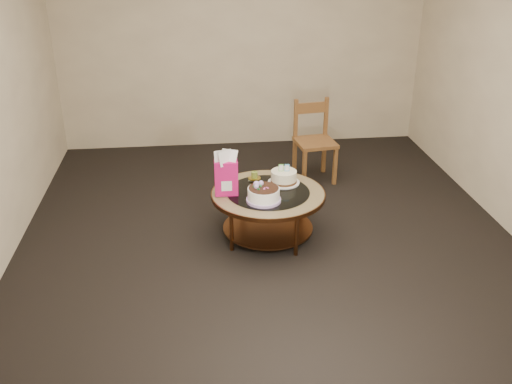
{
  "coord_description": "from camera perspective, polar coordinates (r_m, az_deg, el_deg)",
  "views": [
    {
      "loc": [
        -0.62,
        -4.54,
        2.62
      ],
      "look_at": [
        -0.11,
        0.02,
        0.45
      ],
      "focal_mm": 40.0,
      "sensor_mm": 36.0,
      "label": 1
    }
  ],
  "objects": [
    {
      "name": "decorated_cake",
      "position": [
        4.87,
        0.75,
        -0.3
      ],
      "size": [
        0.3,
        0.3,
        0.17
      ],
      "rotation": [
        0.0,
        0.0,
        -0.0
      ],
      "color": "#B795D2",
      "rests_on": "coffee_table"
    },
    {
      "name": "pillar_candle",
      "position": [
        5.29,
        -0.16,
        1.52
      ],
      "size": [
        0.13,
        0.13,
        0.09
      ],
      "rotation": [
        0.0,
        0.0,
        -0.35
      ],
      "color": "#CFB655",
      "rests_on": "coffee_table"
    },
    {
      "name": "room_walls",
      "position": [
        4.7,
        1.35,
        12.07
      ],
      "size": [
        4.52,
        5.02,
        2.61
      ],
      "color": "beige",
      "rests_on": "ground"
    },
    {
      "name": "gift_bag",
      "position": [
        4.94,
        -3.01,
        1.89
      ],
      "size": [
        0.2,
        0.15,
        0.4
      ],
      "rotation": [
        0.0,
        0.0,
        -0.02
      ],
      "color": "#D4146E",
      "rests_on": "coffee_table"
    },
    {
      "name": "coffee_table",
      "position": [
        5.1,
        1.22,
        -0.77
      ],
      "size": [
        1.02,
        1.02,
        0.46
      ],
      "color": "brown",
      "rests_on": "ground"
    },
    {
      "name": "dining_chair",
      "position": [
        6.33,
        5.84,
        5.15
      ],
      "size": [
        0.46,
        0.46,
        0.89
      ],
      "rotation": [
        0.0,
        0.0,
        0.13
      ],
      "color": "brown",
      "rests_on": "ground"
    },
    {
      "name": "ground",
      "position": [
        5.28,
        1.18,
        -4.46
      ],
      "size": [
        5.0,
        5.0,
        0.0
      ],
      "primitive_type": "plane",
      "color": "black",
      "rests_on": "ground"
    },
    {
      "name": "cream_cake",
      "position": [
        5.21,
        2.8,
        1.49
      ],
      "size": [
        0.29,
        0.29,
        0.19
      ],
      "rotation": [
        0.0,
        0.0,
        -0.1
      ],
      "color": "white",
      "rests_on": "coffee_table"
    }
  ]
}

